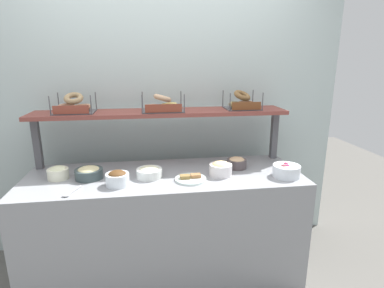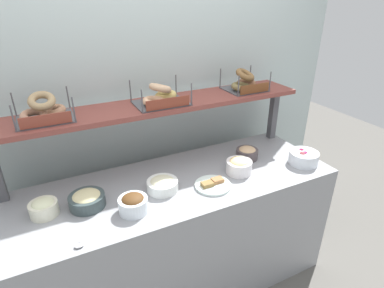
{
  "view_description": "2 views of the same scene",
  "coord_description": "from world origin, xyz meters",
  "px_view_note": "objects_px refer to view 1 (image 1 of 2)",
  "views": [
    {
      "loc": [
        -0.11,
        -2.14,
        1.67
      ],
      "look_at": [
        0.21,
        0.03,
        1.07
      ],
      "focal_mm": 28.85,
      "sensor_mm": 36.0,
      "label": 1
    },
    {
      "loc": [
        -0.65,
        -1.5,
        1.91
      ],
      "look_at": [
        0.13,
        0.05,
        1.06
      ],
      "focal_mm": 29.26,
      "sensor_mm": 36.0,
      "label": 2
    }
  ],
  "objects_px": {
    "bowl_beet_salad": "(286,170)",
    "bowl_hummus": "(237,163)",
    "bagel_basket_everything": "(74,106)",
    "bowl_egg_salad": "(221,168)",
    "serving_plate_white": "(191,179)",
    "bowl_scallion_spread": "(149,172)",
    "bowl_potato_salad": "(58,172)",
    "bagel_basket_cinnamon_raisin": "(242,103)",
    "bowl_tuna_salad": "(89,172)",
    "bagel_basket_plain": "(162,105)",
    "serving_spoon_near_plate": "(70,193)",
    "bowl_chocolate_spread": "(117,178)"
  },
  "relations": [
    {
      "from": "serving_plate_white",
      "to": "bagel_basket_plain",
      "type": "bearing_deg",
      "value": 113.07
    },
    {
      "from": "bowl_beet_salad",
      "to": "bowl_hummus",
      "type": "height_order",
      "value": "bowl_beet_salad"
    },
    {
      "from": "bowl_tuna_salad",
      "to": "bowl_hummus",
      "type": "relative_size",
      "value": 1.27
    },
    {
      "from": "bowl_scallion_spread",
      "to": "bowl_chocolate_spread",
      "type": "bearing_deg",
      "value": -150.92
    },
    {
      "from": "bowl_tuna_salad",
      "to": "bowl_potato_salad",
      "type": "height_order",
      "value": "bowl_potato_salad"
    },
    {
      "from": "bowl_scallion_spread",
      "to": "bowl_chocolate_spread",
      "type": "height_order",
      "value": "bowl_chocolate_spread"
    },
    {
      "from": "bowl_beet_salad",
      "to": "serving_spoon_near_plate",
      "type": "distance_m",
      "value": 1.48
    },
    {
      "from": "bowl_tuna_salad",
      "to": "bagel_basket_everything",
      "type": "bearing_deg",
      "value": 113.44
    },
    {
      "from": "bagel_basket_plain",
      "to": "bowl_chocolate_spread",
      "type": "bearing_deg",
      "value": -129.4
    },
    {
      "from": "bowl_potato_salad",
      "to": "bagel_basket_cinnamon_raisin",
      "type": "relative_size",
      "value": 0.51
    },
    {
      "from": "bowl_egg_salad",
      "to": "serving_plate_white",
      "type": "relative_size",
      "value": 0.76
    },
    {
      "from": "serving_plate_white",
      "to": "bowl_beet_salad",
      "type": "bearing_deg",
      "value": -2.43
    },
    {
      "from": "bowl_beet_salad",
      "to": "bowl_hummus",
      "type": "relative_size",
      "value": 1.28
    },
    {
      "from": "bowl_egg_salad",
      "to": "bowl_beet_salad",
      "type": "xyz_separation_m",
      "value": [
        0.46,
        -0.09,
        -0.01
      ]
    },
    {
      "from": "bowl_scallion_spread",
      "to": "serving_plate_white",
      "type": "distance_m",
      "value": 0.3
    },
    {
      "from": "bagel_basket_cinnamon_raisin",
      "to": "bowl_scallion_spread",
      "type": "bearing_deg",
      "value": -157.8
    },
    {
      "from": "bowl_tuna_salad",
      "to": "bowl_beet_salad",
      "type": "height_order",
      "value": "bowl_beet_salad"
    },
    {
      "from": "serving_plate_white",
      "to": "serving_spoon_near_plate",
      "type": "relative_size",
      "value": 1.32
    },
    {
      "from": "bowl_chocolate_spread",
      "to": "bowl_beet_salad",
      "type": "bearing_deg",
      "value": -0.46
    },
    {
      "from": "bowl_potato_salad",
      "to": "serving_plate_white",
      "type": "bearing_deg",
      "value": -10.03
    },
    {
      "from": "bowl_tuna_salad",
      "to": "bowl_beet_salad",
      "type": "distance_m",
      "value": 1.41
    },
    {
      "from": "bowl_egg_salad",
      "to": "bagel_basket_plain",
      "type": "bearing_deg",
      "value": 140.97
    },
    {
      "from": "bowl_tuna_salad",
      "to": "bowl_hummus",
      "type": "xyz_separation_m",
      "value": [
        1.1,
        0.06,
        -0.0
      ]
    },
    {
      "from": "bagel_basket_plain",
      "to": "bowl_tuna_salad",
      "type": "bearing_deg",
      "value": -155.94
    },
    {
      "from": "bowl_egg_salad",
      "to": "bowl_scallion_spread",
      "type": "xyz_separation_m",
      "value": [
        -0.52,
        0.03,
        -0.01
      ]
    },
    {
      "from": "serving_spoon_near_plate",
      "to": "bagel_basket_plain",
      "type": "bearing_deg",
      "value": 39.34
    },
    {
      "from": "bowl_tuna_salad",
      "to": "bowl_egg_salad",
      "type": "relative_size",
      "value": 1.17
    },
    {
      "from": "bowl_beet_salad",
      "to": "bagel_basket_plain",
      "type": "xyz_separation_m",
      "value": [
        -0.86,
        0.42,
        0.43
      ]
    },
    {
      "from": "bowl_egg_salad",
      "to": "bagel_basket_plain",
      "type": "distance_m",
      "value": 0.66
    },
    {
      "from": "bagel_basket_plain",
      "to": "bagel_basket_cinnamon_raisin",
      "type": "distance_m",
      "value": 0.64
    },
    {
      "from": "bowl_tuna_salad",
      "to": "bowl_hummus",
      "type": "bearing_deg",
      "value": 3.06
    },
    {
      "from": "bowl_scallion_spread",
      "to": "bowl_egg_salad",
      "type": "bearing_deg",
      "value": -3.72
    },
    {
      "from": "bowl_beet_salad",
      "to": "bowl_chocolate_spread",
      "type": "distance_m",
      "value": 1.19
    },
    {
      "from": "bowl_scallion_spread",
      "to": "bowl_chocolate_spread",
      "type": "xyz_separation_m",
      "value": [
        -0.21,
        -0.12,
        0.01
      ]
    },
    {
      "from": "bowl_potato_salad",
      "to": "bagel_basket_plain",
      "type": "height_order",
      "value": "bagel_basket_plain"
    },
    {
      "from": "bowl_scallion_spread",
      "to": "bagel_basket_everything",
      "type": "relative_size",
      "value": 0.63
    },
    {
      "from": "bowl_tuna_salad",
      "to": "serving_plate_white",
      "type": "distance_m",
      "value": 0.72
    },
    {
      "from": "bowl_hummus",
      "to": "serving_plate_white",
      "type": "xyz_separation_m",
      "value": [
        -0.39,
        -0.2,
        -0.03
      ]
    },
    {
      "from": "bowl_beet_salad",
      "to": "serving_spoon_near_plate",
      "type": "bearing_deg",
      "value": -176.39
    },
    {
      "from": "bowl_beet_salad",
      "to": "bowl_potato_salad",
      "type": "bearing_deg",
      "value": 173.2
    },
    {
      "from": "bowl_potato_salad",
      "to": "serving_plate_white",
      "type": "distance_m",
      "value": 0.94
    },
    {
      "from": "bowl_potato_salad",
      "to": "bagel_basket_cinnamon_raisin",
      "type": "bearing_deg",
      "value": 9.97
    },
    {
      "from": "bowl_egg_salad",
      "to": "bagel_basket_cinnamon_raisin",
      "type": "relative_size",
      "value": 0.58
    },
    {
      "from": "bowl_chocolate_spread",
      "to": "bowl_hummus",
      "type": "bearing_deg",
      "value": 13.96
    },
    {
      "from": "bowl_potato_salad",
      "to": "bagel_basket_cinnamon_raisin",
      "type": "height_order",
      "value": "bagel_basket_cinnamon_raisin"
    },
    {
      "from": "bowl_egg_salad",
      "to": "serving_plate_white",
      "type": "bearing_deg",
      "value": -164.3
    },
    {
      "from": "bowl_hummus",
      "to": "bagel_basket_cinnamon_raisin",
      "type": "height_order",
      "value": "bagel_basket_cinnamon_raisin"
    },
    {
      "from": "bowl_chocolate_spread",
      "to": "bagel_basket_cinnamon_raisin",
      "type": "height_order",
      "value": "bagel_basket_cinnamon_raisin"
    },
    {
      "from": "serving_spoon_near_plate",
      "to": "bagel_basket_cinnamon_raisin",
      "type": "relative_size",
      "value": 0.58
    },
    {
      "from": "bowl_beet_salad",
      "to": "bagel_basket_everything",
      "type": "xyz_separation_m",
      "value": [
        -1.52,
        0.44,
        0.43
      ]
    }
  ]
}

